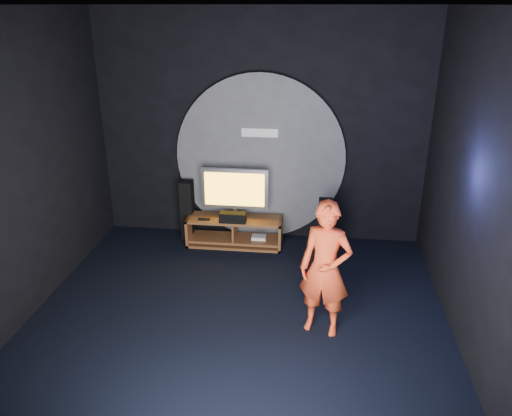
% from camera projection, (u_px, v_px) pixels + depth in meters
% --- Properties ---
extents(floor, '(5.00, 5.00, 0.00)m').
position_uv_depth(floor, '(237.00, 323.00, 5.92)').
color(floor, black).
rests_on(floor, ground).
extents(back_wall, '(5.00, 0.04, 3.50)m').
position_uv_depth(back_wall, '(261.00, 129.00, 7.55)').
color(back_wall, black).
rests_on(back_wall, ground).
extents(front_wall, '(5.00, 0.04, 3.50)m').
position_uv_depth(front_wall, '(168.00, 324.00, 2.96)').
color(front_wall, black).
rests_on(front_wall, ground).
extents(left_wall, '(0.04, 5.00, 3.50)m').
position_uv_depth(left_wall, '(12.00, 175.00, 5.53)').
color(left_wall, black).
rests_on(left_wall, ground).
extents(right_wall, '(0.04, 5.00, 3.50)m').
position_uv_depth(right_wall, '(481.00, 194.00, 4.98)').
color(right_wall, black).
rests_on(right_wall, ground).
extents(ceiling, '(5.00, 5.00, 0.01)m').
position_uv_depth(ceiling, '(231.00, 4.00, 4.59)').
color(ceiling, black).
rests_on(ceiling, back_wall).
extents(wall_disc_panel, '(2.60, 0.11, 2.60)m').
position_uv_depth(wall_disc_panel, '(260.00, 158.00, 7.67)').
color(wall_disc_panel, '#515156').
rests_on(wall_disc_panel, ground).
extents(media_console, '(1.47, 0.45, 0.45)m').
position_uv_depth(media_console, '(235.00, 233.00, 7.77)').
color(media_console, brown).
rests_on(media_console, ground).
extents(tv, '(1.03, 0.22, 0.77)m').
position_uv_depth(tv, '(235.00, 191.00, 7.57)').
color(tv, '#B0B0B7').
rests_on(tv, media_console).
extents(center_speaker, '(0.40, 0.15, 0.15)m').
position_uv_depth(center_speaker, '(233.00, 217.00, 7.51)').
color(center_speaker, black).
rests_on(center_speaker, media_console).
extents(remote, '(0.18, 0.05, 0.02)m').
position_uv_depth(remote, '(204.00, 219.00, 7.61)').
color(remote, black).
rests_on(remote, media_console).
extents(tower_speaker_left, '(0.19, 0.21, 0.96)m').
position_uv_depth(tower_speaker_left, '(187.00, 210.00, 7.89)').
color(tower_speaker_left, black).
rests_on(tower_speaker_left, ground).
extents(tower_speaker_right, '(0.19, 0.21, 0.96)m').
position_uv_depth(tower_speaker_right, '(324.00, 231.00, 7.16)').
color(tower_speaker_right, black).
rests_on(tower_speaker_right, ground).
extents(subwoofer, '(0.28, 0.28, 0.30)m').
position_uv_depth(subwoofer, '(315.00, 252.00, 7.28)').
color(subwoofer, black).
rests_on(subwoofer, ground).
extents(player, '(0.65, 0.51, 1.59)m').
position_uv_depth(player, '(325.00, 269.00, 5.50)').
color(player, '#F14620').
rests_on(player, ground).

